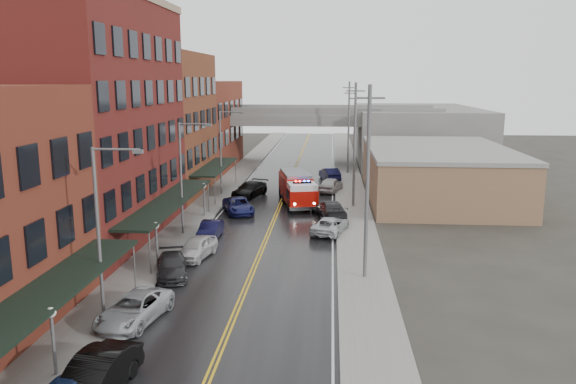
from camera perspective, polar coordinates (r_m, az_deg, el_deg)
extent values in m
cube|color=black|center=(50.52, -1.36, -2.67)|extent=(11.00, 160.00, 0.02)
cube|color=slate|center=(51.73, -9.44, -2.42)|extent=(3.00, 160.00, 0.15)
cube|color=slate|center=(50.31, 6.95, -2.74)|extent=(3.00, 160.00, 0.15)
cube|color=gray|center=(51.37, -7.65, -2.46)|extent=(0.30, 160.00, 0.15)
cube|color=gray|center=(50.26, 5.07, -2.71)|extent=(0.30, 160.00, 0.15)
cube|color=#521815|center=(45.69, -19.30, 6.63)|extent=(9.00, 20.00, 18.00)
cube|color=brown|center=(62.18, -12.76, 6.70)|extent=(9.00, 15.00, 15.00)
cube|color=maroon|center=(79.14, -9.00, 6.71)|extent=(9.00, 20.00, 12.00)
cube|color=#825E46|center=(60.57, 14.86, 1.71)|extent=(14.00, 22.00, 5.00)
cube|color=slate|center=(90.08, 12.79, 5.84)|extent=(18.00, 30.00, 8.00)
cube|color=black|center=(27.56, -23.13, -9.28)|extent=(2.60, 16.00, 0.18)
cylinder|color=slate|center=(34.14, -15.33, -7.46)|extent=(0.10, 0.10, 3.00)
cube|color=black|center=(44.55, -11.94, -0.89)|extent=(2.60, 18.00, 0.18)
cylinder|color=slate|center=(36.65, -13.86, -6.07)|extent=(0.10, 0.10, 3.00)
cylinder|color=slate|center=(52.72, -8.07, -0.53)|extent=(0.10, 0.10, 3.00)
cube|color=black|center=(61.25, -7.38, 2.58)|extent=(2.60, 13.00, 0.18)
cylinder|color=slate|center=(55.40, -7.45, 0.07)|extent=(0.10, 0.10, 3.00)
cylinder|color=slate|center=(67.19, -5.34, 2.11)|extent=(0.10, 0.10, 3.00)
cylinder|color=#59595B|center=(26.05, -22.70, -14.27)|extent=(0.14, 0.14, 2.80)
sphere|color=silver|center=(25.46, -22.96, -11.21)|extent=(0.44, 0.44, 0.44)
cylinder|color=#59595B|center=(38.15, -13.18, -5.50)|extent=(0.14, 0.14, 2.80)
sphere|color=silver|center=(37.75, -13.28, -3.32)|extent=(0.44, 0.44, 0.44)
cylinder|color=#59595B|center=(51.23, -8.51, -1.00)|extent=(0.14, 0.14, 2.80)
sphere|color=silver|center=(50.93, -8.56, 0.64)|extent=(0.44, 0.44, 0.44)
cylinder|color=#59595B|center=(30.25, -18.71, -4.16)|extent=(0.18, 0.18, 9.00)
cylinder|color=#59595B|center=(28.96, -17.07, 4.16)|extent=(2.40, 0.12, 0.12)
cube|color=#59595B|center=(28.59, -15.00, 3.98)|extent=(0.50, 0.22, 0.18)
cylinder|color=#59595B|center=(45.02, -10.81, 1.23)|extent=(0.18, 0.18, 9.00)
cylinder|color=#59595B|center=(44.16, -9.51, 6.84)|extent=(2.40, 0.12, 0.12)
cube|color=#59595B|center=(43.92, -8.10, 6.73)|extent=(0.50, 0.22, 0.18)
cylinder|color=#59595B|center=(60.42, -6.86, 3.91)|extent=(0.18, 0.18, 9.00)
cylinder|color=#59595B|center=(59.78, -5.82, 8.09)|extent=(2.40, 0.12, 0.12)
cube|color=#59595B|center=(59.61, -4.77, 8.00)|extent=(0.50, 0.22, 0.18)
cylinder|color=#59595B|center=(34.40, 8.06, 0.74)|extent=(0.24, 0.24, 12.00)
cube|color=#59595B|center=(33.83, 8.31, 9.43)|extent=(1.80, 0.12, 0.12)
cube|color=#59595B|center=(33.86, 8.27, 8.24)|extent=(1.40, 0.12, 0.12)
cylinder|color=#59595B|center=(54.16, 6.78, 4.65)|extent=(0.24, 0.24, 12.00)
cube|color=#59595B|center=(53.80, 6.91, 10.16)|extent=(1.80, 0.12, 0.12)
cube|color=#59595B|center=(53.82, 6.89, 9.41)|extent=(1.40, 0.12, 0.12)
cylinder|color=#59595B|center=(74.05, 6.17, 6.46)|extent=(0.24, 0.24, 12.00)
cube|color=#59595B|center=(73.78, 6.26, 10.49)|extent=(1.80, 0.12, 0.12)
cube|color=#59595B|center=(73.80, 6.25, 9.95)|extent=(1.40, 0.12, 0.12)
cube|color=slate|center=(81.09, 0.91, 7.49)|extent=(40.00, 10.00, 1.50)
cube|color=slate|center=(82.83, -6.74, 4.89)|extent=(1.60, 8.00, 6.00)
cube|color=slate|center=(81.50, 8.67, 4.73)|extent=(1.60, 8.00, 6.00)
cube|color=#A20E07|center=(56.93, 0.75, 0.65)|extent=(3.90, 6.37, 2.26)
cube|color=#A20E07|center=(52.92, 1.43, -0.54)|extent=(3.23, 3.31, 1.62)
cube|color=silver|center=(52.71, 1.44, 0.61)|extent=(3.05, 3.08, 0.54)
cube|color=black|center=(53.07, 1.39, -0.15)|extent=(3.02, 2.27, 0.86)
cube|color=slate|center=(56.70, 0.75, 1.93)|extent=(3.54, 5.89, 0.32)
cube|color=black|center=(52.65, 1.44, 0.99)|extent=(1.75, 0.66, 0.15)
sphere|color=#FF0C0C|center=(52.54, 0.80, 1.07)|extent=(0.22, 0.22, 0.22)
sphere|color=#1933FF|center=(52.73, 2.07, 1.10)|extent=(0.22, 0.22, 0.22)
cylinder|color=black|center=(52.82, 0.17, -1.46)|extent=(1.13, 0.60, 1.08)
cylinder|color=black|center=(53.19, 2.71, -1.38)|extent=(1.13, 0.60, 1.08)
cylinder|color=black|center=(56.47, -0.36, -0.61)|extent=(1.13, 0.60, 1.08)
cylinder|color=black|center=(56.82, 2.01, -0.54)|extent=(1.13, 0.60, 1.08)
cylinder|color=black|center=(59.09, -0.71, -0.07)|extent=(1.13, 0.60, 1.08)
cylinder|color=black|center=(59.42, 1.56, -0.01)|extent=(1.13, 0.60, 1.08)
imported|color=black|center=(24.41, -19.00, -17.30)|extent=(2.36, 5.21, 1.66)
imported|color=#A2A6AA|center=(30.45, -15.37, -11.39)|extent=(3.27, 5.48, 1.43)
imported|color=black|center=(36.59, -11.73, -7.38)|extent=(3.08, 4.93, 1.33)
imported|color=#B7B7B7|center=(39.89, -9.28, -5.59)|extent=(2.58, 4.62, 1.49)
imported|color=black|center=(44.46, -7.92, -3.86)|extent=(1.46, 4.12, 1.36)
imported|color=#14184E|center=(52.52, -5.08, -1.38)|extent=(3.95, 5.62, 1.42)
imported|color=black|center=(59.70, -3.91, 0.26)|extent=(3.84, 5.81, 1.56)
imported|color=#B2B6BA|center=(45.63, 4.32, -3.38)|extent=(3.49, 5.31, 1.36)
imported|color=black|center=(50.54, 4.34, -1.78)|extent=(3.30, 5.82, 1.59)
imported|color=#BCBCBC|center=(62.26, 4.38, 0.74)|extent=(3.04, 5.07, 1.61)
imported|color=black|center=(69.61, 4.26, 1.85)|extent=(2.90, 4.98, 1.55)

